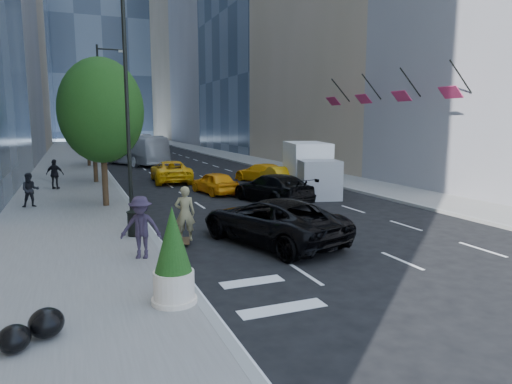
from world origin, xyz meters
name	(u,v)px	position (x,y,z in m)	size (l,w,h in m)	color
ground	(314,235)	(0.00, 0.00, 0.00)	(160.00, 160.00, 0.00)	black
sidewalk_left	(70,169)	(-9.00, 30.00, 0.07)	(6.00, 120.00, 0.15)	slate
sidewalk_right	(259,162)	(10.00, 30.00, 0.07)	(4.00, 120.00, 0.15)	slate
tower_right_far	(199,37)	(22.00, 98.00, 25.00)	(20.00, 24.00, 50.00)	gray
lamp_near	(131,87)	(-6.32, 4.00, 5.81)	(2.13, 0.22, 10.00)	black
lamp_far	(102,103)	(-6.32, 22.00, 5.81)	(2.13, 0.22, 10.00)	black
tree_near	(101,111)	(-7.20, 9.00, 4.97)	(4.20, 4.20, 7.46)	#311E13
tree_mid	(92,109)	(-7.20, 19.00, 5.32)	(4.50, 4.50, 7.99)	#311E13
tree_far	(87,119)	(-7.20, 32.00, 4.62)	(3.90, 3.90, 6.92)	#311E13
traffic_signal	(92,123)	(-6.40, 40.00, 4.23)	(2.48, 0.53, 5.20)	black
facade_flags	(383,95)	(10.64, 10.00, 6.18)	(1.85, 13.30, 2.05)	black
skateboarder	(185,217)	(-5.00, 0.62, 1.01)	(0.73, 0.48, 2.01)	olive
black_sedan_lincoln	(272,221)	(-2.00, -0.42, 0.84)	(2.79, 6.04, 1.68)	black
black_sedan_mercedes	(273,188)	(1.46, 7.27, 0.80)	(2.24, 5.52, 1.60)	black
taxi_a	(215,183)	(-0.60, 11.50, 0.69)	(1.63, 4.05, 1.38)	orange
taxi_b	(280,177)	(4.20, 12.29, 0.73)	(1.55, 4.44, 1.46)	#EDA70C
taxi_c	(171,171)	(-2.00, 18.00, 0.79)	(2.62, 5.68, 1.58)	yellow
taxi_d	(261,173)	(4.20, 15.50, 0.69)	(1.93, 4.75, 1.38)	#FFAB0D
city_bus	(129,149)	(-3.20, 33.58, 1.58)	(2.66, 11.35, 3.16)	silver
box_truck	(310,168)	(5.08, 9.71, 1.58)	(3.94, 6.87, 3.11)	white
pedestrian_a	(30,190)	(-10.76, 9.93, 1.02)	(0.85, 0.66, 1.74)	black
pedestrian_b	(55,174)	(-9.78, 16.22, 1.11)	(1.12, 0.47, 1.91)	black
pedestrian_c	(141,227)	(-6.80, -1.03, 1.15)	(1.29, 0.74, 2.00)	#2C2234
trash_can	(136,224)	(-6.60, 2.00, 0.60)	(0.60, 0.60, 0.89)	black
planter_shrub	(173,257)	(-6.60, -5.00, 1.27)	(0.98, 0.98, 2.35)	beige
garbage_bags	(34,329)	(-9.58, -5.96, 0.43)	(1.19, 1.15, 0.59)	black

